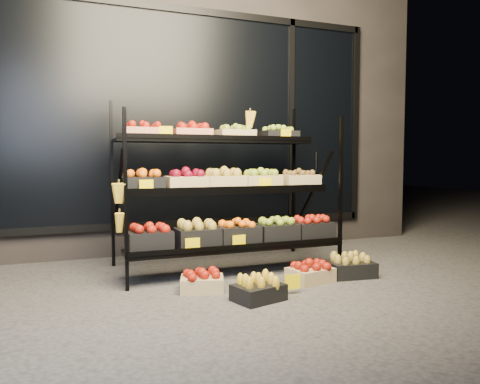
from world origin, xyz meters
name	(u,v)px	position (x,y,z in m)	size (l,w,h in m)	color
ground	(250,284)	(0.00, 0.00, 0.00)	(24.00, 24.00, 0.00)	#514F4C
building	(177,110)	(0.00, 2.59, 1.75)	(6.00, 2.08, 3.50)	#2D2826
display_rack	(226,190)	(-0.01, 0.60, 0.79)	(2.18, 1.02, 1.70)	black
tag_floor_a	(247,292)	(-0.20, -0.40, 0.06)	(0.13, 0.01, 0.12)	#FFDE00
tag_floor_b	(292,287)	(0.20, -0.40, 0.06)	(0.13, 0.01, 0.12)	#FFDE00
floor_crate_left	(202,281)	(-0.45, -0.05, 0.09)	(0.41, 0.35, 0.18)	tan
floor_crate_midleft	(258,289)	(-0.13, -0.46, 0.09)	(0.43, 0.36, 0.19)	black
floor_crate_midright	(310,272)	(0.52, -0.13, 0.09)	(0.42, 0.34, 0.19)	tan
floor_crate_right	(350,266)	(0.96, -0.09, 0.10)	(0.44, 0.35, 0.21)	black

